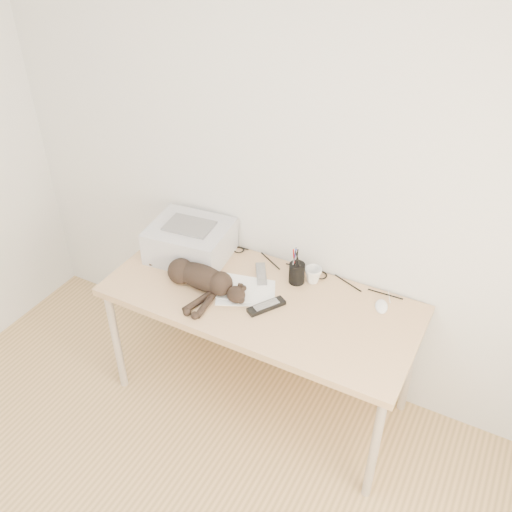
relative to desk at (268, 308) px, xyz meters
The scene contains 11 objects.
wall_back 0.75m from the desk, 90.00° to the left, with size 3.50×3.50×0.00m, color silver.
desk is the anchor object (origin of this frame).
printer 0.56m from the desk, behind, with size 0.46×0.41×0.20m.
papers 0.19m from the desk, 141.08° to the right, with size 0.38×0.32×0.01m.
cat 0.41m from the desk, 153.36° to the right, with size 0.62×0.29×0.14m.
mug 0.30m from the desk, 41.54° to the left, with size 0.09×0.09×0.08m, color white.
pen_cup 0.25m from the desk, 48.17° to the left, with size 0.08×0.08×0.21m.
remote_grey 0.18m from the desk, 135.92° to the left, with size 0.05×0.18×0.02m, color slate.
remote_black 0.21m from the desk, 65.93° to the right, with size 0.06×0.20×0.02m, color black.
mouse 0.60m from the desk, 13.13° to the left, with size 0.06×0.11×0.03m, color white.
cable_tangle 0.26m from the desk, 90.00° to the left, with size 1.36×0.07×0.01m, color black, non-canonical shape.
Camera 1 is at (1.02, -0.58, 2.60)m, focal length 40.00 mm.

